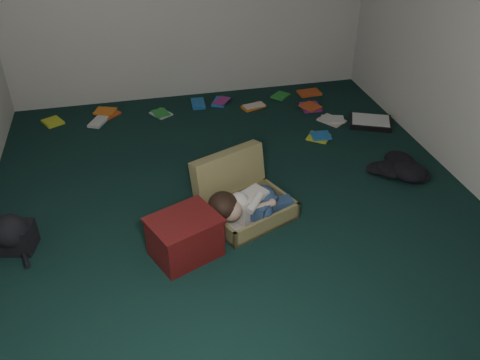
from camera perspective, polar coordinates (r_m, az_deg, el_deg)
name	(u,v)px	position (r m, az deg, el deg)	size (l,w,h in m)	color
floor	(236,205)	(4.18, -0.47, -2.86)	(4.50, 4.50, 0.00)	black
wall_front	(389,289)	(1.74, 16.39, -11.69)	(4.50, 4.50, 0.00)	silver
suitcase	(241,197)	(4.04, 0.14, -1.88)	(0.82, 0.81, 0.47)	olive
person	(249,204)	(3.90, 1.00, -2.72)	(0.70, 0.37, 0.29)	silver
maroon_bin	(185,237)	(3.64, -6.21, -6.36)	(0.58, 0.53, 0.32)	#531111
backpack	(12,236)	(4.05, -24.26, -5.79)	(0.38, 0.30, 0.23)	black
clothing_pile	(401,166)	(4.77, 17.68, 1.53)	(0.48, 0.39, 0.15)	black
paper_tray	(370,122)	(5.55, 14.43, 6.33)	(0.52, 0.46, 0.06)	black
book_scatter	(221,111)	(5.66, -2.14, 7.75)	(3.14, 1.30, 0.02)	#C2CF24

